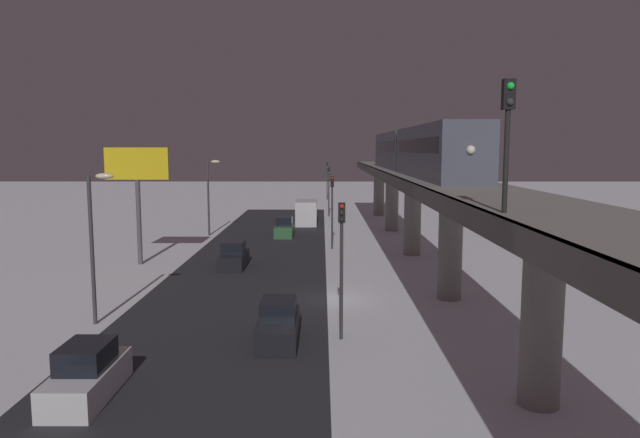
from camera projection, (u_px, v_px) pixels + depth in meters
ground_plane at (324, 299)px, 34.41m from camera, size 240.00×240.00×0.00m
avenue_asphalt at (234, 298)px, 34.42m from camera, size 11.00×99.89×0.01m
elevated_railway at (450, 199)px, 33.66m from camera, size 5.00×99.89×6.91m
subway_train at (414, 150)px, 47.54m from camera, size 2.94×36.87×3.40m
rail_signal at (508, 122)px, 17.36m from camera, size 0.36×0.41×4.00m
sedan_green at (284, 228)px, 58.81m from camera, size 1.80×4.71×1.97m
sedan_black at (234, 257)px, 43.38m from camera, size 1.80×4.38×1.97m
sedan_white at (87, 376)px, 20.74m from camera, size 1.80×4.43×1.97m
sedan_black_2 at (278, 324)px, 26.74m from camera, size 1.80×4.61×1.97m
box_truck at (307, 212)px, 68.48m from camera, size 2.40×7.40×2.80m
traffic_light_near at (342, 251)px, 26.60m from camera, size 0.32×0.44×6.40m
traffic_light_mid at (332, 202)px, 50.80m from camera, size 0.32×0.44×6.40m
traffic_light_far at (329, 184)px, 75.01m from camera, size 0.32×0.44×6.40m
traffic_light_distant at (327, 175)px, 99.21m from camera, size 0.32×0.44×6.40m
commercial_billboard at (137, 175)px, 43.79m from camera, size 4.80×0.36×8.90m
street_lamp_near at (96, 230)px, 28.89m from camera, size 1.35×0.44×7.65m
street_lamp_far at (210, 188)px, 58.67m from camera, size 1.35×0.44×7.65m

